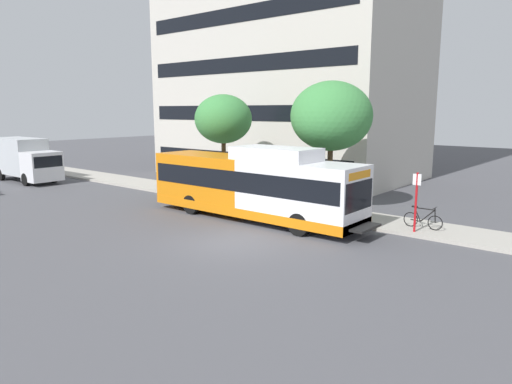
{
  "coord_description": "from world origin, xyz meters",
  "views": [
    {
      "loc": [
        -13.57,
        -12.42,
        5.36
      ],
      "look_at": [
        2.9,
        1.13,
        1.6
      ],
      "focal_mm": 32.67,
      "sensor_mm": 36.0,
      "label": 1
    }
  ],
  "objects_px": {
    "bicycle_parked": "(423,219)",
    "street_tree_near_stop": "(331,116)",
    "transit_bus": "(253,185)",
    "box_truck_background": "(25,158)",
    "street_tree_mid_block": "(223,119)",
    "bus_stop_sign_pole": "(416,198)"
  },
  "relations": [
    {
      "from": "bus_stop_sign_pole",
      "to": "box_truck_background",
      "type": "height_order",
      "value": "box_truck_background"
    },
    {
      "from": "bus_stop_sign_pole",
      "to": "street_tree_mid_block",
      "type": "xyz_separation_m",
      "value": [
        2.06,
        13.29,
        3.14
      ]
    },
    {
      "from": "bicycle_parked",
      "to": "box_truck_background",
      "type": "bearing_deg",
      "value": 98.63
    },
    {
      "from": "transit_bus",
      "to": "bus_stop_sign_pole",
      "type": "height_order",
      "value": "transit_bus"
    },
    {
      "from": "street_tree_near_stop",
      "to": "street_tree_mid_block",
      "type": "relative_size",
      "value": 1.08
    },
    {
      "from": "bus_stop_sign_pole",
      "to": "box_truck_background",
      "type": "relative_size",
      "value": 0.37
    },
    {
      "from": "transit_bus",
      "to": "bus_stop_sign_pole",
      "type": "xyz_separation_m",
      "value": [
        2.18,
        -7.31,
        -0.05
      ]
    },
    {
      "from": "bus_stop_sign_pole",
      "to": "street_tree_mid_block",
      "type": "distance_m",
      "value": 13.81
    },
    {
      "from": "bicycle_parked",
      "to": "transit_bus",
      "type": "bearing_deg",
      "value": 112.1
    },
    {
      "from": "transit_bus",
      "to": "box_truck_background",
      "type": "height_order",
      "value": "transit_bus"
    },
    {
      "from": "bicycle_parked",
      "to": "street_tree_near_stop",
      "type": "height_order",
      "value": "street_tree_near_stop"
    },
    {
      "from": "transit_bus",
      "to": "street_tree_near_stop",
      "type": "height_order",
      "value": "street_tree_near_stop"
    },
    {
      "from": "bus_stop_sign_pole",
      "to": "box_truck_background",
      "type": "bearing_deg",
      "value": 97.05
    },
    {
      "from": "bus_stop_sign_pole",
      "to": "street_tree_mid_block",
      "type": "height_order",
      "value": "street_tree_mid_block"
    },
    {
      "from": "bicycle_parked",
      "to": "street_tree_near_stop",
      "type": "relative_size",
      "value": 0.26
    },
    {
      "from": "transit_bus",
      "to": "box_truck_background",
      "type": "bearing_deg",
      "value": 93.67
    },
    {
      "from": "street_tree_mid_block",
      "to": "box_truck_background",
      "type": "relative_size",
      "value": 0.88
    },
    {
      "from": "bus_stop_sign_pole",
      "to": "box_truck_background",
      "type": "xyz_separation_m",
      "value": [
        -3.55,
        28.72,
        0.09
      ]
    },
    {
      "from": "street_tree_near_stop",
      "to": "street_tree_mid_block",
      "type": "distance_m",
      "value": 7.91
    },
    {
      "from": "transit_bus",
      "to": "bicycle_parked",
      "type": "bearing_deg",
      "value": -67.9
    },
    {
      "from": "street_tree_near_stop",
      "to": "street_tree_mid_block",
      "type": "xyz_separation_m",
      "value": [
        0.19,
        7.9,
        -0.26
      ]
    },
    {
      "from": "transit_bus",
      "to": "street_tree_near_stop",
      "type": "xyz_separation_m",
      "value": [
        4.05,
        -1.92,
        3.34
      ]
    }
  ]
}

